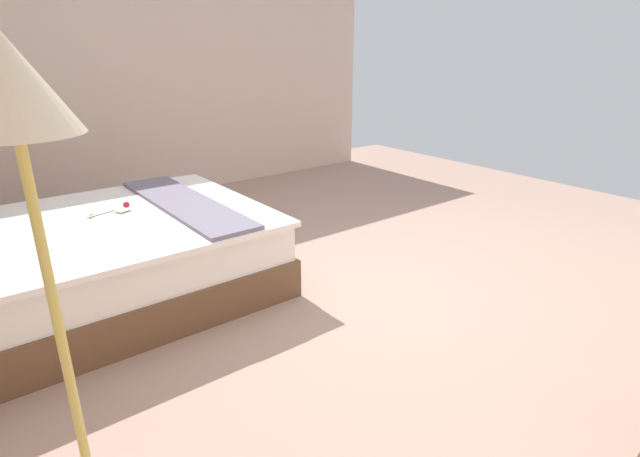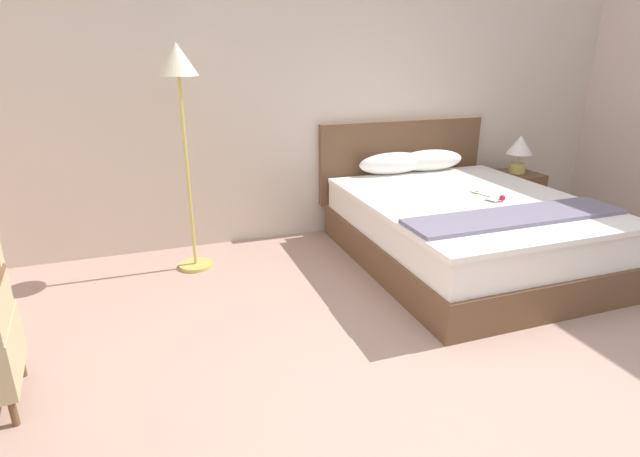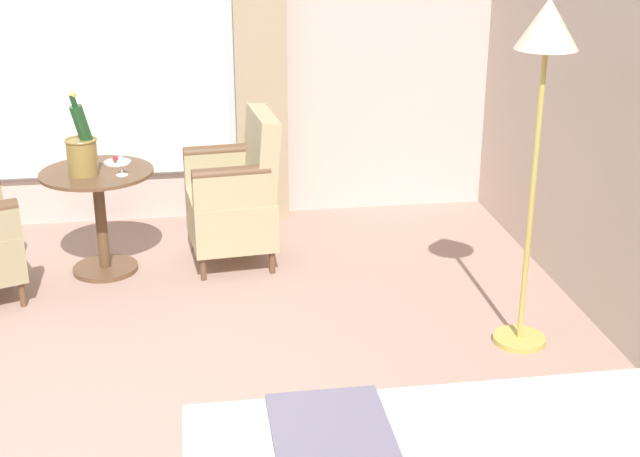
# 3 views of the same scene
# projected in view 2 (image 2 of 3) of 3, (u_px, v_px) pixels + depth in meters

# --- Properties ---
(ground_plane) EXTENTS (8.26, 8.26, 0.00)m
(ground_plane) POSITION_uv_depth(u_px,v_px,m) (473.00, 404.00, 2.61)
(ground_plane) COLOR tan
(wall_headboard_side) EXTENTS (6.88, 0.12, 2.85)m
(wall_headboard_side) POSITION_uv_depth(u_px,v_px,m) (305.00, 86.00, 4.64)
(wall_headboard_side) COLOR beige
(wall_headboard_side) RESTS_ON ground
(bed) EXTENTS (1.79, 2.26, 1.08)m
(bed) POSITION_uv_depth(u_px,v_px,m) (458.00, 224.00, 4.30)
(bed) COLOR brown
(bed) RESTS_ON ground
(nightstand) EXTENTS (0.47, 0.44, 0.53)m
(nightstand) POSITION_uv_depth(u_px,v_px,m) (513.00, 197.00, 5.30)
(nightstand) COLOR brown
(nightstand) RESTS_ON ground
(bedside_lamp) EXTENTS (0.27, 0.27, 0.39)m
(bedside_lamp) POSITION_uv_depth(u_px,v_px,m) (520.00, 149.00, 5.12)
(bedside_lamp) COLOR tan
(bedside_lamp) RESTS_ON nightstand
(floor_lamp_brass) EXTENTS (0.30, 0.30, 1.80)m
(floor_lamp_brass) POSITION_uv_depth(u_px,v_px,m) (179.00, 86.00, 3.76)
(floor_lamp_brass) COLOR tan
(floor_lamp_brass) RESTS_ON ground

